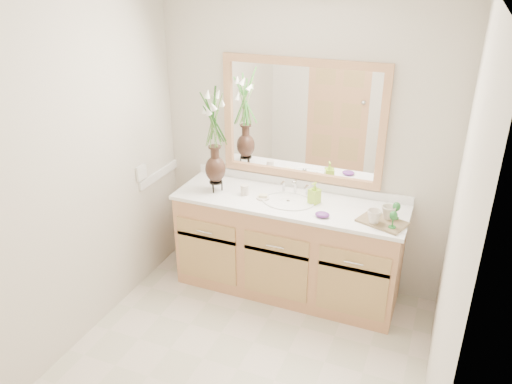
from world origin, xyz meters
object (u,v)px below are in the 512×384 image
at_px(tumbler, 245,190).
at_px(soap_bottle, 314,194).
at_px(tray, 382,222).
at_px(flower_vase, 214,127).

bearing_deg(tumbler, soap_bottle, 6.61).
height_order(tumbler, tray, tumbler).
relative_size(soap_bottle, tray, 0.47).
bearing_deg(tumbler, tray, -3.66).
relative_size(tumbler, tray, 0.26).
height_order(flower_vase, soap_bottle, flower_vase).
bearing_deg(tray, tumbler, -164.49).
xyz_separation_m(soap_bottle, tray, (0.55, -0.14, -0.07)).
relative_size(flower_vase, soap_bottle, 5.18).
relative_size(flower_vase, tumbler, 9.50).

